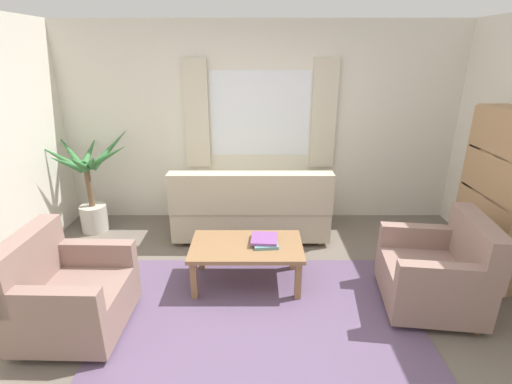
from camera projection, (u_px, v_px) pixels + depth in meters
ground_plane at (263, 315)px, 3.37m from camera, size 6.24×6.24×0.00m
wall_back at (261, 125)px, 5.03m from camera, size 5.32×0.12×2.60m
window_with_curtains at (262, 114)px, 4.90m from camera, size 1.98×0.07×1.40m
area_rug at (263, 315)px, 3.37m from camera, size 2.75×1.87×0.01m
couch at (252, 209)px, 4.71m from camera, size 1.90×0.82×0.92m
armchair_left at (68, 293)px, 3.10m from camera, size 0.84×0.86×0.88m
armchair_right at (440, 273)px, 3.38m from camera, size 0.92×0.93×0.88m
coffee_table at (248, 250)px, 3.72m from camera, size 1.10×0.64×0.44m
book_stack_on_table at (266, 240)px, 3.73m from camera, size 0.27×0.35×0.06m
potted_plant at (91, 185)px, 4.78m from camera, size 1.11×1.09×1.31m
bookshelf at (497, 204)px, 3.76m from camera, size 0.30×0.94×1.72m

